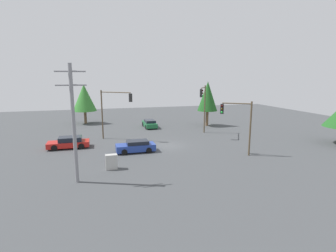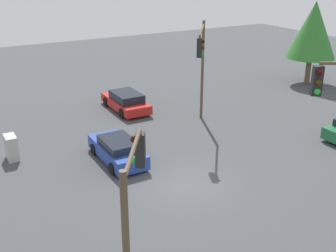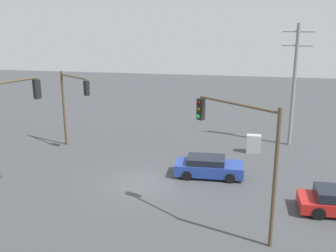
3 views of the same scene
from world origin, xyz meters
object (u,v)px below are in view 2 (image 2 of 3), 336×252
at_px(traffic_signal_main, 202,58).
at_px(electrical_cabinet, 11,148).
at_px(sedan_red, 126,101).
at_px(sedan_blue, 118,150).
at_px(traffic_signal_cross, 133,210).

bearing_deg(traffic_signal_main, electrical_cabinet, -58.57).
xyz_separation_m(sedan_red, traffic_signal_main, (5.41, 2.72, 3.84)).
bearing_deg(sedan_blue, traffic_signal_main, 16.08).
bearing_deg(sedan_red, sedan_blue, -117.39).
relative_size(sedan_blue, traffic_signal_main, 0.66).
bearing_deg(electrical_cabinet, traffic_signal_cross, 4.43).
bearing_deg(sedan_red, traffic_signal_main, -63.27).
bearing_deg(sedan_red, traffic_signal_cross, -113.45).
bearing_deg(sedan_blue, sedan_red, 62.61).
relative_size(sedan_red, traffic_signal_cross, 0.81).
xyz_separation_m(sedan_blue, traffic_signal_cross, (10.27, -3.84, 3.27)).
bearing_deg(traffic_signal_cross, sedan_blue, 12.66).
height_order(sedan_blue, electrical_cabinet, electrical_cabinet).
xyz_separation_m(traffic_signal_main, electrical_cabinet, (-1.11, -11.36, -3.81)).
relative_size(sedan_blue, traffic_signal_cross, 0.75).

